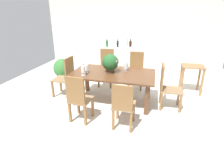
{
  "coord_description": "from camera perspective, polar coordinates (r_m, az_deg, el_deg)",
  "views": [
    {
      "loc": [
        0.91,
        -3.92,
        2.1
      ],
      "look_at": [
        -0.05,
        -0.07,
        0.65
      ],
      "focal_mm": 28.14,
      "sensor_mm": 36.0,
      "label": 1
    }
  ],
  "objects": [
    {
      "name": "wine_bottle_green",
      "position": [
        5.95,
        -1.65,
        10.05
      ],
      "size": [
        0.07,
        0.07,
        0.26
      ],
      "color": "#194C1E",
      "rests_on": "kitchen_counter"
    },
    {
      "name": "chair_near_left",
      "position": [
        3.45,
        -10.9,
        -7.35
      ],
      "size": [
        0.44,
        0.44,
        0.99
      ],
      "rotation": [
        0.0,
        0.0,
        3.06
      ],
      "color": "brown",
      "rests_on": "ground"
    },
    {
      "name": "side_table",
      "position": [
        5.1,
        24.51,
        0.35
      ],
      "size": [
        0.56,
        0.46,
        0.75
      ],
      "color": "olive",
      "rests_on": "ground"
    },
    {
      "name": "crystal_vase_left",
      "position": [
        3.95,
        -9.36,
        1.49
      ],
      "size": [
        0.1,
        0.1,
        0.22
      ],
      "color": "silver",
      "rests_on": "dining_table"
    },
    {
      "name": "ground_plane",
      "position": [
        4.54,
        0.81,
        -7.53
      ],
      "size": [
        7.04,
        7.04,
        0.0
      ],
      "primitive_type": "plane",
      "color": "silver"
    },
    {
      "name": "kitchen_counter",
      "position": [
        6.11,
        1.94,
        4.66
      ],
      "size": [
        1.41,
        0.55,
        0.96
      ],
      "primitive_type": "cube",
      "color": "silver",
      "rests_on": "ground"
    },
    {
      "name": "wine_bottle_amber",
      "position": [
        6.02,
        4.79,
        10.27
      ],
      "size": [
        0.08,
        0.08,
        0.3
      ],
      "color": "#B2BFB7",
      "rests_on": "kitchen_counter"
    },
    {
      "name": "crystal_vase_center_near",
      "position": [
        4.09,
        -8.33,
        2.14
      ],
      "size": [
        0.1,
        0.1,
        0.2
      ],
      "color": "silver",
      "rests_on": "dining_table"
    },
    {
      "name": "wine_bottle_clear",
      "position": [
        5.97,
        6.0,
        9.92
      ],
      "size": [
        0.08,
        0.08,
        0.26
      ],
      "color": "black",
      "rests_on": "kitchen_counter"
    },
    {
      "name": "wine_glass",
      "position": [
        4.33,
        4.59,
        3.15
      ],
      "size": [
        0.06,
        0.06,
        0.16
      ],
      "color": "silver",
      "rests_on": "dining_table"
    },
    {
      "name": "back_wall",
      "position": [
        6.63,
        6.16,
        13.0
      ],
      "size": [
        6.4,
        0.1,
        2.6
      ],
      "primitive_type": "cube",
      "color": "silver",
      "rests_on": "ground"
    },
    {
      "name": "chair_far_left",
      "position": [
        5.2,
        -1.77,
        2.84
      ],
      "size": [
        0.47,
        0.51,
        1.05
      ],
      "rotation": [
        0.0,
        0.0,
        0.09
      ],
      "color": "brown",
      "rests_on": "ground"
    },
    {
      "name": "dining_table",
      "position": [
        4.13,
        0.33,
        -0.7
      ],
      "size": [
        1.93,
        1.08,
        0.74
      ],
      "color": "brown",
      "rests_on": "ground"
    },
    {
      "name": "flower_centerpiece",
      "position": [
        4.07,
        -0.55,
        3.81
      ],
      "size": [
        0.38,
        0.38,
        0.43
      ],
      "color": "#4C3828",
      "rests_on": "dining_table"
    },
    {
      "name": "crystal_vase_right",
      "position": [
        4.2,
        4.55,
        2.78
      ],
      "size": [
        0.11,
        0.11,
        0.21
      ],
      "color": "silver",
      "rests_on": "dining_table"
    },
    {
      "name": "potted_plant_floor",
      "position": [
        5.68,
        -15.81,
        1.83
      ],
      "size": [
        0.55,
        0.55,
        0.71
      ],
      "color": "#423D38",
      "rests_on": "ground"
    },
    {
      "name": "wine_bottle_dark",
      "position": [
        5.86,
        1.85,
        9.88
      ],
      "size": [
        0.07,
        0.07,
        0.25
      ],
      "color": "#0F1E38",
      "rests_on": "kitchen_counter"
    },
    {
      "name": "chair_far_right",
      "position": [
        5.03,
        7.84,
        1.91
      ],
      "size": [
        0.43,
        0.43,
        1.02
      ],
      "rotation": [
        0.0,
        0.0,
        0.03
      ],
      "color": "brown",
      "rests_on": "ground"
    },
    {
      "name": "chair_head_end",
      "position": [
        4.58,
        -14.63,
        -0.28
      ],
      "size": [
        0.49,
        0.46,
        1.04
      ],
      "rotation": [
        0.0,
        0.0,
        -1.6
      ],
      "color": "brown",
      "rests_on": "ground"
    },
    {
      "name": "wine_bottle_tall",
      "position": [
        6.15,
        0.64,
        10.51
      ],
      "size": [
        0.06,
        0.06,
        0.28
      ],
      "color": "#B2BFB7",
      "rests_on": "kitchen_counter"
    },
    {
      "name": "chair_near_right",
      "position": [
        3.22,
        3.65,
        -9.66
      ],
      "size": [
        0.41,
        0.45,
        0.93
      ],
      "rotation": [
        0.0,
        0.0,
        3.13
      ],
      "color": "brown",
      "rests_on": "ground"
    },
    {
      "name": "chair_foot_end",
      "position": [
        4.07,
        17.25,
        -3.34
      ],
      "size": [
        0.49,
        0.43,
        1.02
      ],
      "rotation": [
        0.0,
        0.0,
        1.6
      ],
      "color": "brown",
      "rests_on": "ground"
    }
  ]
}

